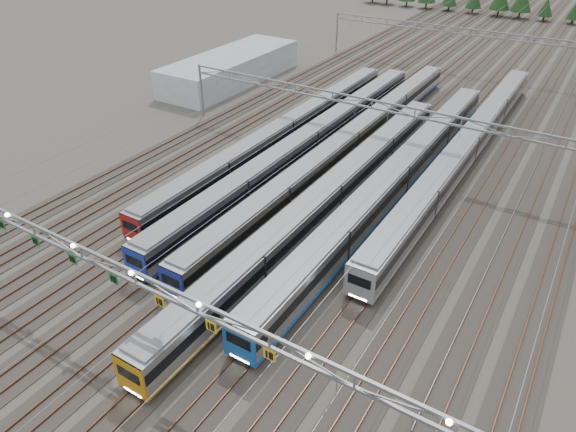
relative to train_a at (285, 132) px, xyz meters
The scene contains 13 objects.
ground 39.12m from the train_a, 73.26° to the right, with size 400.00×400.00×0.00m, color #47423A.
track_bed 63.59m from the train_a, 79.81° to the left, with size 54.00×260.00×5.42m.
train_a is the anchor object (origin of this frame).
train_b 4.70m from the train_a, 16.67° to the right, with size 2.75×61.58×3.59m.
train_c 9.11m from the train_a, ahead, with size 2.68×67.51×3.49m.
train_d 18.46m from the train_a, 43.01° to the right, with size 2.85×57.36×3.71m.
train_e 18.63m from the train_a, 14.94° to the right, with size 2.94×60.38×3.84m.
train_f 23.79m from the train_a, 18.94° to the left, with size 2.85×63.95×3.71m.
gantry_near 39.50m from the train_a, 73.38° to the right, with size 56.36×0.61×8.08m.
gantry_mid 12.35m from the train_a, 12.95° to the left, with size 56.36×0.36×8.00m.
gantry_far 49.10m from the train_a, 76.70° to the left, with size 56.36×0.36×8.00m.
west_shed 29.81m from the train_a, 141.46° to the left, with size 10.00×30.00×4.88m, color #95AAB1.
treeline 103.54m from the train_a, 87.76° to the left, with size 81.20×5.60×7.02m.
Camera 1 is at (23.60, -17.84, 30.04)m, focal length 32.00 mm.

